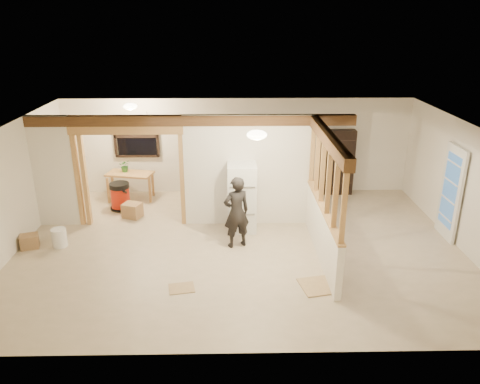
{
  "coord_description": "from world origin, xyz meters",
  "views": [
    {
      "loc": [
        -0.16,
        -8.61,
        4.48
      ],
      "look_at": [
        0.02,
        0.4,
        1.05
      ],
      "focal_mm": 35.0,
      "sensor_mm": 36.0,
      "label": 1
    }
  ],
  "objects_px": {
    "woman": "(236,212)",
    "shop_vac": "(120,196)",
    "refrigerator": "(242,198)",
    "work_table": "(131,186)",
    "bookshelf": "(337,162)"
  },
  "relations": [
    {
      "from": "woman",
      "to": "refrigerator",
      "type": "bearing_deg",
      "value": -120.27
    },
    {
      "from": "bookshelf",
      "to": "woman",
      "type": "bearing_deg",
      "value": -131.7
    },
    {
      "from": "work_table",
      "to": "bookshelf",
      "type": "height_order",
      "value": "bookshelf"
    },
    {
      "from": "work_table",
      "to": "refrigerator",
      "type": "bearing_deg",
      "value": -21.54
    },
    {
      "from": "refrigerator",
      "to": "bookshelf",
      "type": "height_order",
      "value": "bookshelf"
    },
    {
      "from": "refrigerator",
      "to": "shop_vac",
      "type": "xyz_separation_m",
      "value": [
        -2.94,
        1.21,
        -0.41
      ]
    },
    {
      "from": "refrigerator",
      "to": "bookshelf",
      "type": "xyz_separation_m",
      "value": [
        2.54,
        2.2,
        0.11
      ]
    },
    {
      "from": "woman",
      "to": "work_table",
      "type": "relative_size",
      "value": 1.32
    },
    {
      "from": "woman",
      "to": "shop_vac",
      "type": "bearing_deg",
      "value": -56.59
    },
    {
      "from": "woman",
      "to": "bookshelf",
      "type": "distance_m",
      "value": 4.01
    },
    {
      "from": "refrigerator",
      "to": "bookshelf",
      "type": "distance_m",
      "value": 3.36
    },
    {
      "from": "work_table",
      "to": "bookshelf",
      "type": "distance_m",
      "value": 5.38
    },
    {
      "from": "work_table",
      "to": "shop_vac",
      "type": "height_order",
      "value": "work_table"
    },
    {
      "from": "refrigerator",
      "to": "woman",
      "type": "relative_size",
      "value": 1.0
    },
    {
      "from": "woman",
      "to": "bookshelf",
      "type": "bearing_deg",
      "value": -152.72
    }
  ]
}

